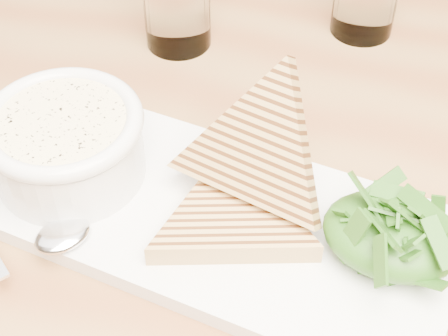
% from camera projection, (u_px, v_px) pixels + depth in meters
% --- Properties ---
extents(table_top, '(1.24, 0.89, 0.04)m').
position_uv_depth(table_top, '(206.00, 209.00, 0.61)').
color(table_top, olive).
rests_on(table_top, ground).
extents(table_leg_bl, '(0.06, 0.06, 0.72)m').
position_uv_depth(table_leg_bl, '(8.00, 131.00, 1.24)').
color(table_leg_bl, olive).
rests_on(table_leg_bl, ground).
extents(platter, '(0.40, 0.20, 0.02)m').
position_uv_depth(platter, '(215.00, 219.00, 0.57)').
color(platter, white).
rests_on(platter, table_top).
extents(soup_bowl, '(0.13, 0.13, 0.05)m').
position_uv_depth(soup_bowl, '(68.00, 150.00, 0.58)').
color(soup_bowl, white).
rests_on(soup_bowl, platter).
extents(soup, '(0.11, 0.11, 0.01)m').
position_uv_depth(soup, '(62.00, 124.00, 0.55)').
color(soup, beige).
rests_on(soup, soup_bowl).
extents(bowl_rim, '(0.13, 0.13, 0.01)m').
position_uv_depth(bowl_rim, '(61.00, 122.00, 0.55)').
color(bowl_rim, white).
rests_on(bowl_rim, soup_bowl).
extents(sandwich_flat, '(0.20, 0.20, 0.02)m').
position_uv_depth(sandwich_flat, '(232.00, 217.00, 0.55)').
color(sandwich_flat, tan).
rests_on(sandwich_flat, platter).
extents(sandwich_lean, '(0.18, 0.19, 0.17)m').
position_uv_depth(sandwich_lean, '(258.00, 151.00, 0.54)').
color(sandwich_lean, tan).
rests_on(sandwich_lean, sandwich_flat).
extents(salad_base, '(0.11, 0.08, 0.04)m').
position_uv_depth(salad_base, '(391.00, 236.00, 0.52)').
color(salad_base, '#153B0E').
rests_on(salad_base, platter).
extents(arugula_pile, '(0.11, 0.10, 0.05)m').
position_uv_depth(arugula_pile, '(393.00, 230.00, 0.51)').
color(arugula_pile, '#386F1B').
rests_on(arugula_pile, platter).
extents(spoon_bowl, '(0.05, 0.06, 0.01)m').
position_uv_depth(spoon_bowl, '(63.00, 235.00, 0.54)').
color(spoon_bowl, silver).
rests_on(spoon_bowl, platter).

